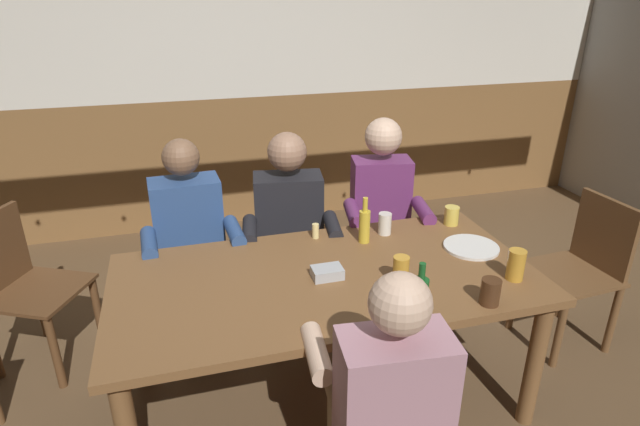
{
  "coord_description": "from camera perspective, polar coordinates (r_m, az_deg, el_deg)",
  "views": [
    {
      "loc": [
        -0.6,
        -2.08,
        1.96
      ],
      "look_at": [
        0.0,
        0.04,
        1.0
      ],
      "focal_mm": 29.42,
      "sensor_mm": 36.0,
      "label": 1
    }
  ],
  "objects": [
    {
      "name": "person_0",
      "position": [
        3.03,
        -13.93,
        -2.47
      ],
      "size": [
        0.54,
        0.53,
        1.21
      ],
      "rotation": [
        0.0,
        0.0,
        3.2
      ],
      "color": "#2D4C84",
      "rests_on": "ground_plane"
    },
    {
      "name": "ground_plane",
      "position": [
        2.92,
        0.25,
        -18.68
      ],
      "size": [
        7.87,
        7.87,
        0.0
      ],
      "primitive_type": "plane",
      "color": "brown"
    },
    {
      "name": "person_2",
      "position": [
        3.24,
        6.78,
        0.19
      ],
      "size": [
        0.54,
        0.56,
        1.25
      ],
      "rotation": [
        0.0,
        0.0,
        2.95
      ],
      "color": "#6B2D66",
      "rests_on": "ground_plane"
    },
    {
      "name": "table_candle",
      "position": [
        2.77,
        -0.49,
        -1.97
      ],
      "size": [
        0.04,
        0.04,
        0.08
      ],
      "primitive_type": "cylinder",
      "color": "#F9E08C",
      "rests_on": "dining_table"
    },
    {
      "name": "chair_empty_far_end",
      "position": [
        3.37,
        26.53,
        -5.32
      ],
      "size": [
        0.47,
        0.47,
        0.88
      ],
      "rotation": [
        0.0,
        0.0,
        -4.65
      ],
      "color": "brown",
      "rests_on": "ground_plane"
    },
    {
      "name": "bottle_0",
      "position": [
        2.71,
        4.86,
        -1.3
      ],
      "size": [
        0.06,
        0.06,
        0.25
      ],
      "color": "gold",
      "rests_on": "dining_table"
    },
    {
      "name": "back_wall_upper",
      "position": [
        4.46,
        -8.67,
        21.23
      ],
      "size": [
        6.56,
        0.12,
        1.38
      ],
      "primitive_type": "cube",
      "color": "silver"
    },
    {
      "name": "plate_0",
      "position": [
        2.78,
        16.14,
        -3.6
      ],
      "size": [
        0.28,
        0.28,
        0.01
      ],
      "primitive_type": "cylinder",
      "color": "white",
      "rests_on": "dining_table"
    },
    {
      "name": "condiment_caddy",
      "position": [
        2.41,
        0.88,
        -6.48
      ],
      "size": [
        0.14,
        0.1,
        0.05
      ],
      "primitive_type": "cube",
      "color": "#B2B7BC",
      "rests_on": "dining_table"
    },
    {
      "name": "pint_glass_0",
      "position": [
        2.32,
        18.04,
        -8.16
      ],
      "size": [
        0.08,
        0.08,
        0.11
      ],
      "primitive_type": "cylinder",
      "color": "#4C2D19",
      "rests_on": "dining_table"
    },
    {
      "name": "person_3",
      "position": [
        1.95,
        7.12,
        -19.02
      ],
      "size": [
        0.53,
        0.54,
        1.17
      ],
      "rotation": [
        0.0,
        0.0,
        -0.1
      ],
      "color": "#B78493",
      "rests_on": "ground_plane"
    },
    {
      "name": "pint_glass_4",
      "position": [
        2.37,
        8.78,
        -6.23
      ],
      "size": [
        0.07,
        0.07,
        0.14
      ],
      "primitive_type": "cylinder",
      "color": "gold",
      "rests_on": "dining_table"
    },
    {
      "name": "bottle_1",
      "position": [
        2.16,
        10.82,
        -8.8
      ],
      "size": [
        0.06,
        0.06,
        0.24
      ],
      "color": "#195923",
      "rests_on": "dining_table"
    },
    {
      "name": "person_1",
      "position": [
        3.08,
        -3.33,
        -1.28
      ],
      "size": [
        0.58,
        0.57,
        1.21
      ],
      "rotation": [
        0.0,
        0.0,
        2.98
      ],
      "color": "black",
      "rests_on": "ground_plane"
    },
    {
      "name": "dining_table",
      "position": [
        2.49,
        0.65,
        -8.56
      ],
      "size": [
        1.95,
        0.98,
        0.73
      ],
      "color": "brown",
      "rests_on": "ground_plane"
    },
    {
      "name": "pint_glass_2",
      "position": [
        2.83,
        7.07,
        -1.16
      ],
      "size": [
        0.07,
        0.07,
        0.12
      ],
      "primitive_type": "cylinder",
      "color": "white",
      "rests_on": "dining_table"
    },
    {
      "name": "pint_glass_1",
      "position": [
        2.54,
        20.54,
        -5.31
      ],
      "size": [
        0.08,
        0.08,
        0.14
      ],
      "primitive_type": "cylinder",
      "color": "gold",
      "rests_on": "dining_table"
    },
    {
      "name": "pint_glass_3",
      "position": [
        3.01,
        14.11,
        -0.28
      ],
      "size": [
        0.08,
        0.08,
        0.1
      ],
      "primitive_type": "cylinder",
      "color": "#E5C64C",
      "rests_on": "dining_table"
    },
    {
      "name": "chair_empty_near_left",
      "position": [
        3.27,
        -29.51,
        -6.87
      ],
      "size": [
        0.59,
        0.59,
        0.88
      ],
      "rotation": [
        0.0,
        0.0,
        -2.05
      ],
      "color": "brown",
      "rests_on": "ground_plane"
    },
    {
      "name": "back_wall_wainscot",
      "position": [
        4.67,
        -7.75,
        5.78
      ],
      "size": [
        6.56,
        0.12,
        1.11
      ],
      "primitive_type": "cube",
      "color": "brown",
      "rests_on": "ground_plane"
    }
  ]
}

